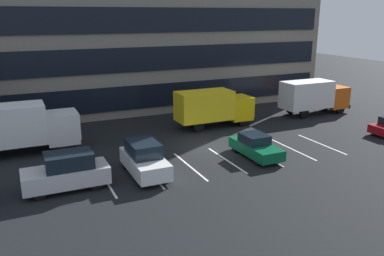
# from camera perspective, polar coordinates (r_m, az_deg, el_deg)

# --- Properties ---
(ground_plane) EXTENTS (120.00, 120.00, 0.00)m
(ground_plane) POSITION_cam_1_polar(r_m,az_deg,el_deg) (29.90, 2.31, -2.87)
(ground_plane) COLOR black
(office_building) EXTENTS (39.67, 13.57, 21.60)m
(office_building) POSITION_cam_1_polar(r_m,az_deg,el_deg) (45.02, -8.39, 17.32)
(office_building) COLOR slate
(office_building) RESTS_ON ground_plane
(lot_markings) EXTENTS (16.94, 5.40, 0.01)m
(lot_markings) POSITION_cam_1_polar(r_m,az_deg,el_deg) (27.54, 5.01, -4.62)
(lot_markings) COLOR silver
(lot_markings) RESTS_ON ground_plane
(box_truck_white) EXTENTS (7.78, 2.58, 3.61)m
(box_truck_white) POSITION_cam_1_polar(r_m,az_deg,el_deg) (30.65, -23.48, 0.21)
(box_truck_white) COLOR white
(box_truck_white) RESTS_ON ground_plane
(box_truck_yellow_all) EXTENTS (7.11, 2.35, 3.30)m
(box_truck_yellow_all) POSITION_cam_1_polar(r_m,az_deg,el_deg) (35.04, 3.09, 3.11)
(box_truck_yellow_all) COLOR yellow
(box_truck_yellow_all) RESTS_ON ground_plane
(box_truck_orange) EXTENTS (7.33, 2.43, 3.40)m
(box_truck_orange) POSITION_cam_1_polar(r_m,az_deg,el_deg) (41.38, 17.18, 4.51)
(box_truck_orange) COLOR #D85914
(box_truck_orange) RESTS_ON ground_plane
(suv_white) EXTENTS (1.98, 4.68, 2.12)m
(suv_white) POSITION_cam_1_polar(r_m,az_deg,el_deg) (24.89, -6.90, -4.47)
(suv_white) COLOR white
(suv_white) RESTS_ON ground_plane
(sedan_forest) EXTENTS (1.87, 4.46, 1.60)m
(sedan_forest) POSITION_cam_1_polar(r_m,az_deg,el_deg) (28.23, 9.14, -2.63)
(sedan_forest) COLOR #0C5933
(sedan_forest) RESTS_ON ground_plane
(suv_silver) EXTENTS (4.79, 2.03, 2.17)m
(suv_silver) POSITION_cam_1_polar(r_m,az_deg,el_deg) (23.84, -17.61, -6.03)
(suv_silver) COLOR silver
(suv_silver) RESTS_ON ground_plane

